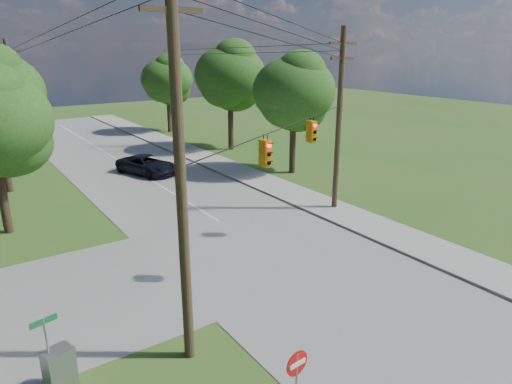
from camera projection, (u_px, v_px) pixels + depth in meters
ground at (308, 315)px, 16.73m from camera, size 140.00×140.00×0.00m
main_road at (272, 253)px, 21.73m from camera, size 10.00×100.00×0.03m
sidewalk_east at (369, 223)px, 25.31m from camera, size 2.60×100.00×0.12m
pole_sw at (180, 167)px, 12.68m from camera, size 2.00×0.32×12.00m
pole_ne at (339, 119)px, 26.13m from camera, size 2.00×0.32×10.50m
pole_north_e at (176, 94)px, 43.56m from camera, size 2.00×0.32×10.00m
pole_north_w at (15, 103)px, 36.11m from camera, size 2.00×0.32×10.00m
power_lines at (192, 52)px, 23.84m from camera, size 13.93×29.62×4.93m
traffic_signals at (291, 141)px, 19.91m from camera, size 4.91×3.27×1.05m
tree_e_near at (294, 91)px, 33.86m from camera, size 6.20×6.20×8.81m
tree_e_mid at (230, 75)px, 41.80m from camera, size 6.60×6.60×9.64m
tree_e_far at (167, 79)px, 51.01m from camera, size 5.80×5.80×8.32m
car_main_north at (147, 165)px, 35.07m from camera, size 4.06×5.66×1.43m
control_cabinet at (60, 371)px, 12.84m from camera, size 0.90×0.76×1.41m
do_not_enter_sign at (297, 370)px, 11.54m from camera, size 0.72×0.11×2.16m
street_name_sign at (47, 346)px, 12.45m from camera, size 0.73×0.20×2.49m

